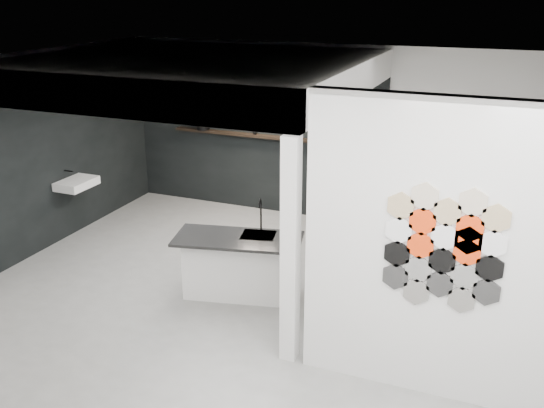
{
  "coord_description": "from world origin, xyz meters",
  "views": [
    {
      "loc": [
        2.67,
        -6.04,
        3.63
      ],
      "look_at": [
        0.1,
        0.3,
        1.15
      ],
      "focal_mm": 40.0,
      "sensor_mm": 36.0,
      "label": 1
    }
  ],
  "objects_px": {
    "stockpot": "(203,124)",
    "glass_vase": "(337,138)",
    "bottle_dark": "(255,130)",
    "utensil_cup": "(199,126)",
    "partition_panel": "(441,255)",
    "kettle": "(326,136)",
    "kitchen_island": "(240,265)",
    "glass_bowl": "(337,139)",
    "wall_basin": "(77,184)"
  },
  "relations": [
    {
      "from": "kettle",
      "to": "utensil_cup",
      "type": "relative_size",
      "value": 2.13
    },
    {
      "from": "glass_bowl",
      "to": "glass_vase",
      "type": "bearing_deg",
      "value": 0.0
    },
    {
      "from": "kitchen_island",
      "to": "kettle",
      "type": "xyz_separation_m",
      "value": [
        0.18,
        2.85,
        0.99
      ]
    },
    {
      "from": "stockpot",
      "to": "partition_panel",
      "type": "bearing_deg",
      "value": -41.12
    },
    {
      "from": "stockpot",
      "to": "glass_vase",
      "type": "relative_size",
      "value": 1.81
    },
    {
      "from": "kettle",
      "to": "partition_panel",
      "type": "bearing_deg",
      "value": -74.98
    },
    {
      "from": "wall_basin",
      "to": "kitchen_island",
      "type": "distance_m",
      "value": 3.16
    },
    {
      "from": "stockpot",
      "to": "utensil_cup",
      "type": "xyz_separation_m",
      "value": [
        -0.08,
        0.0,
        -0.04
      ]
    },
    {
      "from": "wall_basin",
      "to": "kitchen_island",
      "type": "relative_size",
      "value": 0.37
    },
    {
      "from": "partition_panel",
      "to": "stockpot",
      "type": "distance_m",
      "value": 5.88
    },
    {
      "from": "stockpot",
      "to": "bottle_dark",
      "type": "relative_size",
      "value": 1.45
    },
    {
      "from": "partition_panel",
      "to": "bottle_dark",
      "type": "distance_m",
      "value": 5.19
    },
    {
      "from": "partition_panel",
      "to": "glass_vase",
      "type": "bearing_deg",
      "value": 118.23
    },
    {
      "from": "partition_panel",
      "to": "utensil_cup",
      "type": "bearing_deg",
      "value": 139.39
    },
    {
      "from": "stockpot",
      "to": "glass_bowl",
      "type": "bearing_deg",
      "value": 0.0
    },
    {
      "from": "partition_panel",
      "to": "stockpot",
      "type": "bearing_deg",
      "value": 138.88
    },
    {
      "from": "wall_basin",
      "to": "bottle_dark",
      "type": "relative_size",
      "value": 3.92
    },
    {
      "from": "kettle",
      "to": "kitchen_island",
      "type": "bearing_deg",
      "value": -108.79
    },
    {
      "from": "glass_bowl",
      "to": "utensil_cup",
      "type": "xyz_separation_m",
      "value": [
        -2.43,
        0.0,
        -0.0
      ]
    },
    {
      "from": "stockpot",
      "to": "utensil_cup",
      "type": "bearing_deg",
      "value": 180.0
    },
    {
      "from": "partition_panel",
      "to": "kitchen_island",
      "type": "height_order",
      "value": "partition_panel"
    },
    {
      "from": "wall_basin",
      "to": "utensil_cup",
      "type": "bearing_deg",
      "value": 65.13
    },
    {
      "from": "partition_panel",
      "to": "glass_vase",
      "type": "relative_size",
      "value": 22.87
    },
    {
      "from": "kitchen_island",
      "to": "glass_bowl",
      "type": "bearing_deg",
      "value": 70.14
    },
    {
      "from": "stockpot",
      "to": "kettle",
      "type": "relative_size",
      "value": 1.08
    },
    {
      "from": "glass_bowl",
      "to": "bottle_dark",
      "type": "xyz_separation_m",
      "value": [
        -1.39,
        0.0,
        0.03
      ]
    },
    {
      "from": "glass_bowl",
      "to": "bottle_dark",
      "type": "distance_m",
      "value": 1.39
    },
    {
      "from": "kitchen_island",
      "to": "glass_vase",
      "type": "distance_m",
      "value": 3.03
    },
    {
      "from": "bottle_dark",
      "to": "utensil_cup",
      "type": "relative_size",
      "value": 1.59
    },
    {
      "from": "wall_basin",
      "to": "kettle",
      "type": "xyz_separation_m",
      "value": [
        3.21,
        2.07,
        0.56
      ]
    },
    {
      "from": "stockpot",
      "to": "glass_vase",
      "type": "xyz_separation_m",
      "value": [
        2.35,
        0.0,
        -0.03
      ]
    },
    {
      "from": "stockpot",
      "to": "glass_vase",
      "type": "bearing_deg",
      "value": 0.0
    },
    {
      "from": "kettle",
      "to": "utensil_cup",
      "type": "bearing_deg",
      "value": 164.73
    },
    {
      "from": "kettle",
      "to": "glass_bowl",
      "type": "height_order",
      "value": "kettle"
    },
    {
      "from": "kitchen_island",
      "to": "utensil_cup",
      "type": "distance_m",
      "value": 3.65
    },
    {
      "from": "wall_basin",
      "to": "kitchen_island",
      "type": "bearing_deg",
      "value": -14.44
    },
    {
      "from": "bottle_dark",
      "to": "utensil_cup",
      "type": "bearing_deg",
      "value": 180.0
    },
    {
      "from": "partition_panel",
      "to": "kettle",
      "type": "height_order",
      "value": "partition_panel"
    },
    {
      "from": "stockpot",
      "to": "utensil_cup",
      "type": "distance_m",
      "value": 0.09
    },
    {
      "from": "kettle",
      "to": "glass_bowl",
      "type": "xyz_separation_m",
      "value": [
        0.18,
        0.0,
        -0.04
      ]
    },
    {
      "from": "bottle_dark",
      "to": "utensil_cup",
      "type": "height_order",
      "value": "bottle_dark"
    },
    {
      "from": "utensil_cup",
      "to": "kitchen_island",
      "type": "bearing_deg",
      "value": -53.91
    },
    {
      "from": "utensil_cup",
      "to": "wall_basin",
      "type": "bearing_deg",
      "value": -114.87
    },
    {
      "from": "kitchen_island",
      "to": "stockpot",
      "type": "relative_size",
      "value": 7.34
    },
    {
      "from": "partition_panel",
      "to": "kettle",
      "type": "distance_m",
      "value": 4.48
    },
    {
      "from": "partition_panel",
      "to": "glass_vase",
      "type": "height_order",
      "value": "partition_panel"
    },
    {
      "from": "wall_basin",
      "to": "bottle_dark",
      "type": "distance_m",
      "value": 2.92
    },
    {
      "from": "glass_bowl",
      "to": "partition_panel",
      "type": "bearing_deg",
      "value": -61.77
    },
    {
      "from": "utensil_cup",
      "to": "glass_bowl",
      "type": "bearing_deg",
      "value": 0.0
    },
    {
      "from": "wall_basin",
      "to": "stockpot",
      "type": "height_order",
      "value": "stockpot"
    }
  ]
}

